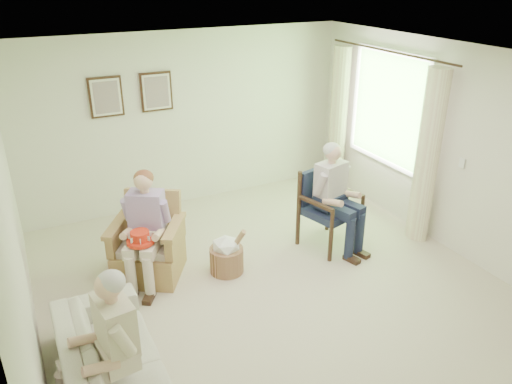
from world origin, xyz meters
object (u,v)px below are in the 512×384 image
sofa (116,369)px  person_wicker (147,222)px  person_dark (335,190)px  wood_armchair (327,204)px  red_hat (140,238)px  wicker_armchair (148,251)px  person_sofa (113,339)px  hatbox (227,254)px

sofa → person_wicker: (0.76, 1.62, 0.46)m
sofa → person_dark: (3.08, 1.28, 0.52)m
wood_armchair → person_dark: person_dark is taller
sofa → red_hat: 1.62m
wicker_armchair → wood_armchair: (2.32, -0.30, 0.24)m
sofa → person_sofa: size_ratio=1.64×
person_dark → hatbox: size_ratio=2.31×
hatbox → sofa: bearing=-139.8°
wood_armchair → red_hat: (-2.46, 0.01, 0.11)m
person_wicker → person_dark: person_dark is taller
wood_armchair → hatbox: wood_armchair is taller
sofa → person_sofa: 0.43m
person_wicker → wood_armchair: bearing=27.6°
wood_armchair → person_dark: (0.00, -0.17, 0.27)m
person_wicker → person_sofa: (-0.76, -1.73, -0.04)m
person_wicker → hatbox: bearing=15.4°
sofa → red_hat: red_hat is taller
person_sofa → hatbox: person_sofa is taller
sofa → red_hat: (0.63, 1.45, 0.36)m
person_dark → person_sofa: size_ratio=1.10×
hatbox → person_dark: bearing=-3.5°
wood_armchair → red_hat: 2.46m
red_hat → hatbox: red_hat is taller
wicker_armchair → person_dark: bearing=20.4°
wood_armchair → red_hat: bearing=164.7°
person_sofa → wood_armchair: bearing=109.3°
person_dark → sofa: bearing=-172.7°
person_sofa → red_hat: person_sofa is taller
person_sofa → red_hat: size_ratio=4.17×
wood_armchair → person_dark: bearing=-105.2°
sofa → person_dark: size_ratio=1.50×
person_wicker → hatbox: size_ratio=2.19×
person_wicker → person_dark: size_ratio=0.95×
hatbox → wood_armchair: bearing=3.0°
wood_armchair → sofa: size_ratio=0.49×
sofa → hatbox: size_ratio=3.46×
wood_armchair → red_hat: size_ratio=3.34×
wicker_armchair → wood_armchair: size_ratio=0.96×
wood_armchair → person_sofa: person_sofa is taller
sofa → person_sofa: bearing=180.0°
wood_armchair → person_sofa: size_ratio=0.80×
sofa → person_sofa: (-0.00, -0.11, 0.42)m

